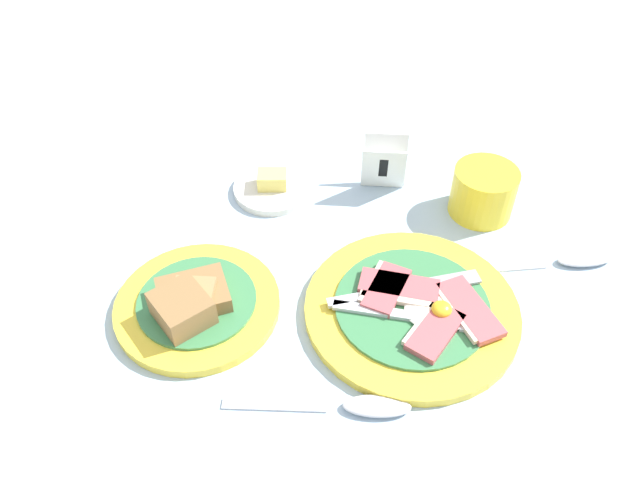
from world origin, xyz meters
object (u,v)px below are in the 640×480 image
bread_plate (195,303)px  butter_dish (273,187)px  number_card (385,164)px  teaspoon_by_saucer (563,261)px  breakfast_plate (414,308)px  teaspoon_near_cup (350,406)px  sugar_cup (484,191)px

bread_plate → butter_dish: bearing=81.1°
number_card → teaspoon_by_saucer: bearing=-31.4°
breakfast_plate → teaspoon_by_saucer: breakfast_plate is taller
number_card → teaspoon_near_cup: number_card is taller
sugar_cup → number_card: size_ratio=1.16×
sugar_cup → breakfast_plate: bearing=-110.7°
bread_plate → teaspoon_near_cup: bearing=-25.3°
bread_plate → teaspoon_near_cup: size_ratio=0.99×
teaspoon_near_cup → sugar_cup: bearing=60.5°
number_card → butter_dish: bearing=-170.6°
sugar_cup → teaspoon_near_cup: (-0.13, -0.33, -0.03)m
breakfast_plate → sugar_cup: (0.07, 0.20, 0.03)m
sugar_cup → butter_dish: sugar_cup is taller
number_card → teaspoon_near_cup: bearing=-94.9°
sugar_cup → number_card: 0.14m
butter_dish → number_card: bearing=15.5°
sugar_cup → teaspoon_by_saucer: (0.10, -0.08, -0.03)m
breakfast_plate → teaspoon_by_saucer: 0.21m
bread_plate → butter_dish: 0.23m
butter_dish → teaspoon_by_saucer: (0.39, -0.07, -0.00)m
teaspoon_by_saucer → teaspoon_near_cup: (-0.23, -0.25, 0.00)m
breakfast_plate → number_card: (-0.06, 0.23, 0.03)m
butter_dish → teaspoon_near_cup: size_ratio=0.57×
number_card → teaspoon_near_cup: (0.01, -0.36, -0.03)m
bread_plate → number_card: bearing=55.3°
breakfast_plate → butter_dish: size_ratio=2.25×
teaspoon_by_saucer → breakfast_plate: bearing=-163.7°
bread_plate → number_card: size_ratio=2.61×
bread_plate → teaspoon_near_cup: bread_plate is taller
number_card → bread_plate: bearing=-130.8°
butter_dish → teaspoon_near_cup: bearing=-63.7°
breakfast_plate → teaspoon_near_cup: bearing=-111.5°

